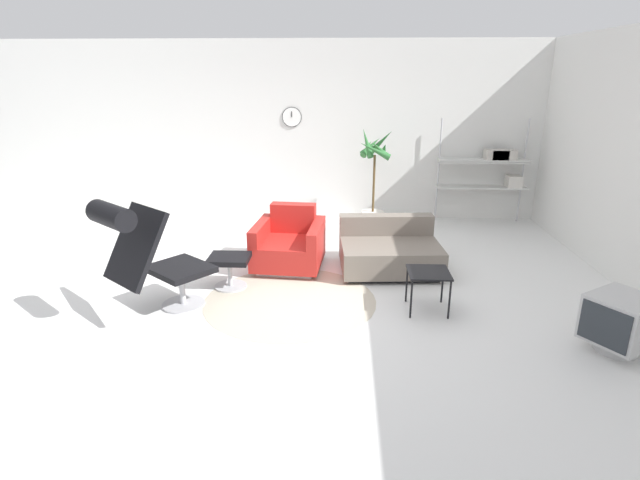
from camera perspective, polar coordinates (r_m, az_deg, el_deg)
ground_plane at (r=5.51m, az=-1.11°, el=-6.02°), size 12.00×12.00×0.00m
wall_back at (r=8.17m, az=0.28°, el=12.25°), size 12.00×0.09×2.80m
round_rug at (r=5.33m, az=-3.45°, el=-6.90°), size 1.82×1.82×0.01m
lounge_chair at (r=4.98m, az=-19.44°, el=-0.79°), size 1.07×1.13×1.20m
ottoman at (r=5.64m, az=-10.31°, el=-2.82°), size 0.45×0.38×0.37m
armchair_red at (r=6.17m, az=-3.52°, el=-0.66°), size 0.88×0.92×0.73m
couch_low at (r=6.12m, az=7.91°, el=-1.36°), size 1.23×0.99×0.61m
side_table at (r=5.09m, az=12.30°, el=-4.02°), size 0.41×0.41×0.42m
crt_television at (r=5.01m, az=31.12°, el=-8.03°), size 0.69×0.68×0.50m
potted_plant at (r=7.68m, az=6.13°, el=5.94°), size 0.55×0.58×1.54m
shelf_unit at (r=8.30m, az=19.23°, el=8.06°), size 1.38×0.28×1.64m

